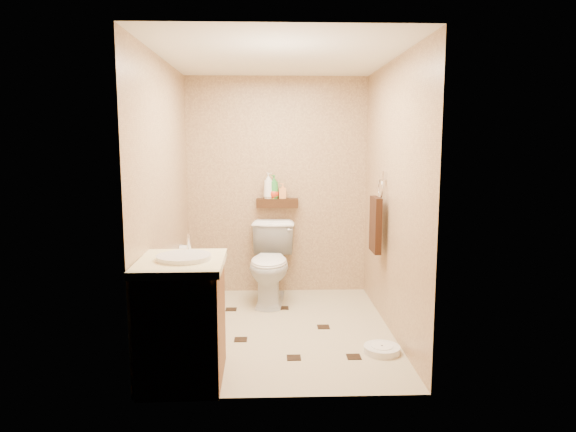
{
  "coord_description": "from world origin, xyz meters",
  "views": [
    {
      "loc": [
        -0.08,
        -4.46,
        1.69
      ],
      "look_at": [
        0.09,
        0.25,
        1.01
      ],
      "focal_mm": 32.0,
      "sensor_mm": 36.0,
      "label": 1
    }
  ],
  "objects": [
    {
      "name": "toilet_brush",
      "position": [
        -0.81,
        1.07,
        0.18
      ],
      "size": [
        0.12,
        0.12,
        0.52
      ],
      "color": "#196566",
      "rests_on": "ground"
    },
    {
      "name": "toilet_paper",
      "position": [
        -0.94,
        0.65,
        0.6
      ],
      "size": [
        0.12,
        0.11,
        0.12
      ],
      "color": "silver",
      "rests_on": "wall_left"
    },
    {
      "name": "vanity",
      "position": [
        -0.7,
        -0.95,
        0.45
      ],
      "size": [
        0.6,
        0.73,
        1.02
      ],
      "rotation": [
        0.0,
        0.0,
        0.02
      ],
      "color": "brown",
      "rests_on": "ground"
    },
    {
      "name": "bottle_c",
      "position": [
        -0.04,
        1.17,
        1.14
      ],
      "size": [
        0.12,
        0.12,
        0.15
      ],
      "primitive_type": "imported",
      "rotation": [
        0.0,
        0.0,
        3.07
      ],
      "color": "red",
      "rests_on": "wall_shelf"
    },
    {
      "name": "ceiling",
      "position": [
        0.0,
        0.0,
        2.4
      ],
      "size": [
        2.0,
        2.5,
        0.02
      ],
      "primitive_type": "cube",
      "color": "white",
      "rests_on": "wall_back"
    },
    {
      "name": "ground",
      "position": [
        0.0,
        0.0,
        0.0
      ],
      "size": [
        2.5,
        2.5,
        0.0
      ],
      "primitive_type": "plane",
      "color": "#BDB08A",
      "rests_on": "ground"
    },
    {
      "name": "wall_right",
      "position": [
        1.0,
        0.0,
        1.2
      ],
      "size": [
        0.04,
        2.5,
        2.4
      ],
      "primitive_type": "cube",
      "color": "tan",
      "rests_on": "ground"
    },
    {
      "name": "wall_shelf",
      "position": [
        0.0,
        1.17,
        1.02
      ],
      "size": [
        0.46,
        0.14,
        0.1
      ],
      "primitive_type": "cube",
      "color": "#3A220F",
      "rests_on": "wall_back"
    },
    {
      "name": "bathroom_scale",
      "position": [
        0.82,
        -0.55,
        0.03
      ],
      "size": [
        0.32,
        0.32,
        0.06
      ],
      "rotation": [
        0.0,
        0.0,
        -0.11
      ],
      "color": "silver",
      "rests_on": "ground"
    },
    {
      "name": "bottle_d",
      "position": [
        -0.03,
        1.17,
        1.2
      ],
      "size": [
        0.14,
        0.14,
        0.26
      ],
      "primitive_type": "imported",
      "rotation": [
        0.0,
        0.0,
        5.61
      ],
      "color": "green",
      "rests_on": "wall_shelf"
    },
    {
      "name": "wall_left",
      "position": [
        -1.0,
        0.0,
        1.2
      ],
      "size": [
        0.04,
        2.5,
        2.4
      ],
      "primitive_type": "cube",
      "color": "tan",
      "rests_on": "ground"
    },
    {
      "name": "towel_ring",
      "position": [
        0.91,
        0.25,
        0.95
      ],
      "size": [
        0.12,
        0.3,
        0.76
      ],
      "color": "silver",
      "rests_on": "wall_right"
    },
    {
      "name": "toilet",
      "position": [
        -0.07,
        0.83,
        0.42
      ],
      "size": [
        0.54,
        0.86,
        0.83
      ],
      "primitive_type": "imported",
      "rotation": [
        0.0,
        0.0,
        -0.09
      ],
      "color": "white",
      "rests_on": "ground"
    },
    {
      "name": "bottle_b",
      "position": [
        -0.05,
        1.17,
        1.14
      ],
      "size": [
        0.09,
        0.09,
        0.15
      ],
      "primitive_type": "imported",
      "rotation": [
        0.0,
        0.0,
        4.23
      ],
      "color": "gold",
      "rests_on": "wall_shelf"
    },
    {
      "name": "bottle_a",
      "position": [
        -0.1,
        1.17,
        1.21
      ],
      "size": [
        0.16,
        0.16,
        0.29
      ],
      "primitive_type": "imported",
      "rotation": [
        0.0,
        0.0,
        0.74
      ],
      "color": "white",
      "rests_on": "wall_shelf"
    },
    {
      "name": "wall_back",
      "position": [
        0.0,
        1.25,
        1.2
      ],
      "size": [
        2.0,
        0.04,
        2.4
      ],
      "primitive_type": "cube",
      "color": "tan",
      "rests_on": "ground"
    },
    {
      "name": "floor_accents",
      "position": [
        0.05,
        -0.04,
        0.0
      ],
      "size": [
        1.17,
        1.34,
        0.01
      ],
      "color": "black",
      "rests_on": "ground"
    },
    {
      "name": "wall_front",
      "position": [
        0.0,
        -1.25,
        1.2
      ],
      "size": [
        2.0,
        0.04,
        2.4
      ],
      "primitive_type": "cube",
      "color": "tan",
      "rests_on": "ground"
    },
    {
      "name": "bottle_e",
      "position": [
        0.06,
        1.17,
        1.16
      ],
      "size": [
        0.08,
        0.08,
        0.17
      ],
      "primitive_type": "imported",
      "rotation": [
        0.0,
        0.0,
        4.69
      ],
      "color": "#EE944F",
      "rests_on": "wall_shelf"
    }
  ]
}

